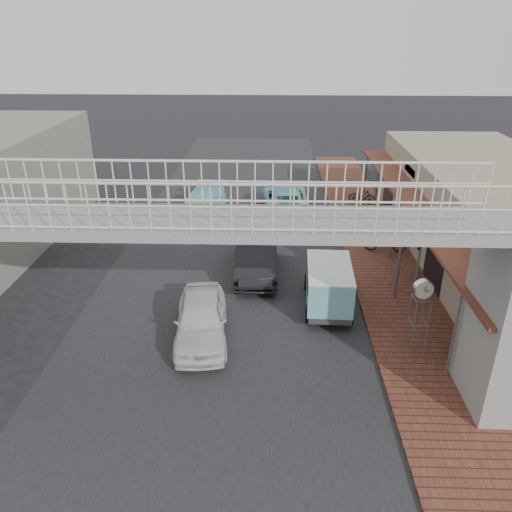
# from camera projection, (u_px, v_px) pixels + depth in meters

# --- Properties ---
(ground) EXTENTS (120.00, 120.00, 0.00)m
(ground) POSITION_uv_depth(u_px,v_px,m) (221.00, 317.00, 17.50)
(ground) COLOR black
(ground) RESTS_ON ground
(road_strip) EXTENTS (10.00, 60.00, 0.01)m
(road_strip) POSITION_uv_depth(u_px,v_px,m) (221.00, 317.00, 17.50)
(road_strip) COLOR black
(road_strip) RESTS_ON ground
(sidewalk) EXTENTS (3.00, 40.00, 0.10)m
(sidewalk) POSITION_uv_depth(u_px,v_px,m) (389.00, 279.00, 20.01)
(sidewalk) COLOR brown
(sidewalk) RESTS_ON ground
(shophouse_row) EXTENTS (7.20, 18.00, 4.00)m
(shophouse_row) POSITION_uv_depth(u_px,v_px,m) (502.00, 226.00, 19.96)
(shophouse_row) COLOR gray
(shophouse_row) RESTS_ON ground
(footbridge) EXTENTS (16.40, 2.40, 6.34)m
(footbridge) POSITION_uv_depth(u_px,v_px,m) (202.00, 294.00, 12.54)
(footbridge) COLOR gray
(footbridge) RESTS_ON ground
(white_hatchback) EXTENTS (2.03, 4.23, 1.39)m
(white_hatchback) POSITION_uv_depth(u_px,v_px,m) (201.00, 319.00, 16.10)
(white_hatchback) COLOR silver
(white_hatchback) RESTS_ON ground
(dark_sedan) EXTENTS (1.75, 4.72, 1.54)m
(dark_sedan) POSITION_uv_depth(u_px,v_px,m) (256.00, 255.00, 20.38)
(dark_sedan) COLOR black
(dark_sedan) RESTS_ON ground
(angkot_curb) EXTENTS (2.62, 5.34, 1.46)m
(angkot_curb) POSITION_uv_depth(u_px,v_px,m) (286.00, 200.00, 26.81)
(angkot_curb) COLOR #74BFC9
(angkot_curb) RESTS_ON ground
(angkot_far) EXTENTS (2.48, 4.89, 1.36)m
(angkot_far) POSITION_uv_depth(u_px,v_px,m) (203.00, 203.00, 26.57)
(angkot_far) COLOR #7FDBDD
(angkot_far) RESTS_ON ground
(angkot_van) EXTENTS (1.74, 3.55, 1.71)m
(angkot_van) POSITION_uv_depth(u_px,v_px,m) (329.00, 280.00, 17.73)
(angkot_van) COLOR black
(angkot_van) RESTS_ON ground
(motorcycle_near) EXTENTS (1.93, 0.88, 0.98)m
(motorcycle_near) POSITION_uv_depth(u_px,v_px,m) (386.00, 241.00, 22.14)
(motorcycle_near) COLOR black
(motorcycle_near) RESTS_ON sidewalk
(motorcycle_far) EXTENTS (1.54, 0.87, 0.89)m
(motorcycle_far) POSITION_uv_depth(u_px,v_px,m) (362.00, 196.00, 28.04)
(motorcycle_far) COLOR black
(motorcycle_far) RESTS_ON sidewalk
(street_clock) EXTENTS (0.63, 0.54, 2.47)m
(street_clock) POSITION_uv_depth(u_px,v_px,m) (423.00, 293.00, 14.72)
(street_clock) COLOR #59595B
(street_clock) RESTS_ON sidewalk
(arrow_sign) EXTENTS (1.95, 1.32, 3.23)m
(arrow_sign) POSITION_uv_depth(u_px,v_px,m) (426.00, 236.00, 17.20)
(arrow_sign) COLOR #59595B
(arrow_sign) RESTS_ON sidewalk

